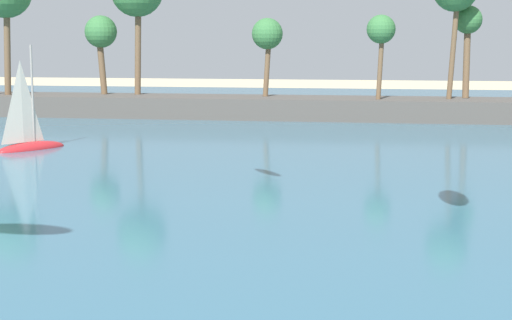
% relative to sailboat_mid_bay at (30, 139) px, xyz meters
% --- Properties ---
extents(sea, '(220.00, 99.61, 0.06)m').
position_rel_sailboat_mid_bay_xyz_m(sea, '(18.16, 11.87, -0.64)').
color(sea, '#386B84').
rests_on(sea, ground).
extents(palm_headland, '(101.16, 6.71, 13.18)m').
position_rel_sailboat_mid_bay_xyz_m(palm_headland, '(18.57, 21.63, 3.67)').
color(palm_headland, '#514C47').
rests_on(palm_headland, ground).
extents(sailboat_mid_bay, '(3.69, 4.69, 6.77)m').
position_rel_sailboat_mid_bay_xyz_m(sailboat_mid_bay, '(0.00, 0.00, 0.00)').
color(sailboat_mid_bay, red).
rests_on(sailboat_mid_bay, sea).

